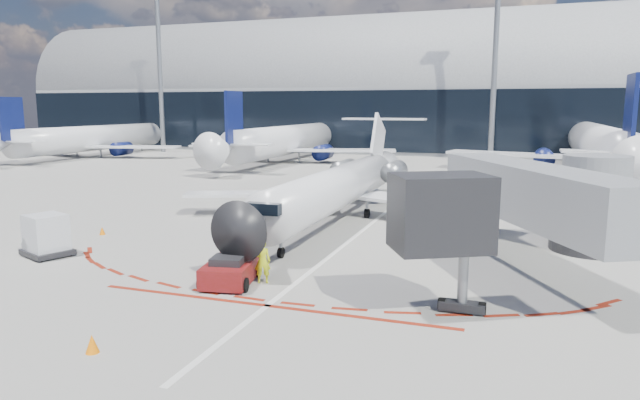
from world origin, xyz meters
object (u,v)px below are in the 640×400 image
(regional_jet, at_px, (341,185))
(uld_container, at_px, (46,236))
(pushback_tug, at_px, (230,271))
(ramp_worker, at_px, (262,261))

(regional_jet, relative_size, uld_container, 10.00)
(regional_jet, relative_size, pushback_tug, 5.66)
(ramp_worker, bearing_deg, pushback_tug, 4.30)
(pushback_tug, height_order, ramp_worker, ramp_worker)
(ramp_worker, height_order, uld_container, uld_container)
(pushback_tug, xyz_separation_m, ramp_worker, (1.21, 0.54, 0.38))
(ramp_worker, relative_size, uld_container, 0.68)
(pushback_tug, relative_size, uld_container, 1.77)
(ramp_worker, distance_m, uld_container, 11.68)
(pushback_tug, bearing_deg, regional_jet, 77.32)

